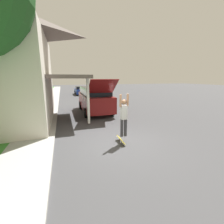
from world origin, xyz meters
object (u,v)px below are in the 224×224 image
(suv_parked, at_px, (95,99))
(skateboard, at_px, (121,140))
(skateboarder, at_px, (124,115))
(car_down_street, at_px, (80,91))

(suv_parked, height_order, skateboard, suv_parked)
(skateboarder, xyz_separation_m, skateboard, (-0.10, 0.06, -1.13))
(suv_parked, xyz_separation_m, skateboard, (-0.19, -6.41, -0.98))
(skateboarder, bearing_deg, car_down_street, 88.38)
(suv_parked, relative_size, skateboard, 7.10)
(skateboard, bearing_deg, car_down_street, 88.11)
(car_down_street, bearing_deg, skateboard, -91.89)
(car_down_street, distance_m, skateboard, 20.75)
(car_down_street, height_order, skateboard, car_down_street)
(car_down_street, xyz_separation_m, skateboarder, (-0.59, -20.79, 0.58))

